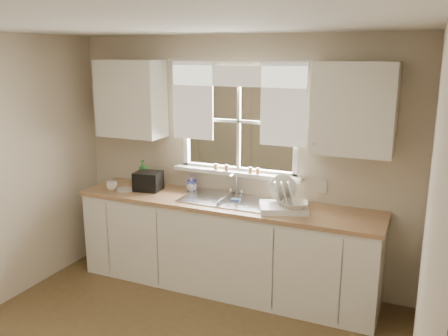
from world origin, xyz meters
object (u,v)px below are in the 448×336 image
at_px(soap_bottle_a, 143,172).
at_px(cup, 112,186).
at_px(dish_rack, 284,203).
at_px(black_appliance, 148,181).

xyz_separation_m(soap_bottle_a, cup, (-0.19, -0.32, -0.09)).
relative_size(dish_rack, cup, 4.42).
height_order(soap_bottle_a, black_appliance, soap_bottle_a).
height_order(dish_rack, black_appliance, dish_rack).
bearing_deg(soap_bottle_a, black_appliance, -49.79).
xyz_separation_m(dish_rack, black_appliance, (-1.50, 0.07, 0.03)).
distance_m(dish_rack, cup, 1.85).
bearing_deg(black_appliance, soap_bottle_a, 126.43).
relative_size(dish_rack, black_appliance, 1.95).
bearing_deg(dish_rack, soap_bottle_a, 172.07).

